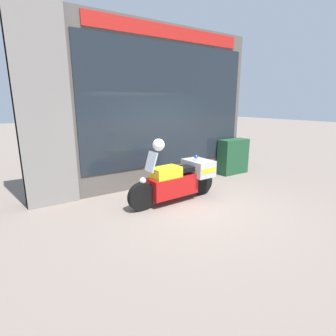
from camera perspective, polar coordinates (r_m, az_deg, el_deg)
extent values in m
plane|color=gray|center=(5.95, 6.10, -8.12)|extent=(60.00, 60.00, 0.00)
cube|color=#56514C|center=(7.16, -3.88, 12.90)|extent=(6.33, 0.40, 4.19)
cube|color=gray|center=(6.32, -25.61, 11.43)|extent=(1.08, 0.55, 4.19)
cube|color=#1E262D|center=(7.25, 0.56, 13.33)|extent=(5.02, 0.02, 3.19)
cube|color=red|center=(7.44, 0.63, 27.45)|extent=(4.52, 0.03, 0.32)
cube|color=slate|center=(7.67, -0.65, -0.76)|extent=(4.80, 0.30, 0.55)
cube|color=silver|center=(7.60, -1.25, 6.35)|extent=(4.80, 0.02, 1.38)
cube|color=beige|center=(7.42, -0.69, 11.44)|extent=(4.80, 0.30, 0.02)
cube|color=#B7B2A8|center=(6.73, -11.77, 11.23)|extent=(0.18, 0.04, 0.06)
cube|color=black|center=(7.42, -0.69, 11.75)|extent=(0.18, 0.04, 0.06)
cube|color=#195623|center=(8.33, 8.26, 11.86)|extent=(0.18, 0.04, 0.06)
cube|color=#2866B7|center=(6.99, -8.14, 1.09)|extent=(0.19, 0.03, 0.27)
cube|color=red|center=(8.17, 6.24, 3.03)|extent=(0.19, 0.03, 0.27)
cylinder|color=black|center=(5.60, -5.81, -6.22)|extent=(0.61, 0.17, 0.61)
cylinder|color=black|center=(6.59, 7.32, -3.12)|extent=(0.61, 0.17, 0.61)
cube|color=#B71414|center=(6.00, 0.99, -3.85)|extent=(1.20, 0.50, 0.45)
cube|color=yellow|center=(5.80, -0.43, -1.09)|extent=(0.66, 0.43, 0.26)
cube|color=black|center=(6.06, 3.02, -0.23)|extent=(0.70, 0.37, 0.10)
cube|color=#B7B7BC|center=(6.40, 6.60, 0.09)|extent=(0.55, 0.74, 0.38)
cube|color=yellow|center=(6.40, 6.60, 0.09)|extent=(0.50, 0.75, 0.11)
cube|color=#B2BCC6|center=(5.52, -3.69, 1.38)|extent=(0.17, 0.32, 0.42)
sphere|color=white|center=(5.51, -5.51, -2.75)|extent=(0.14, 0.14, 0.14)
sphere|color=blue|center=(6.28, 6.09, 2.46)|extent=(0.09, 0.09, 0.09)
cube|color=#1E4C2D|center=(8.69, 13.97, 2.46)|extent=(1.00, 0.43, 1.10)
sphere|color=white|center=(5.56, -2.07, 5.06)|extent=(0.26, 0.26, 0.26)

